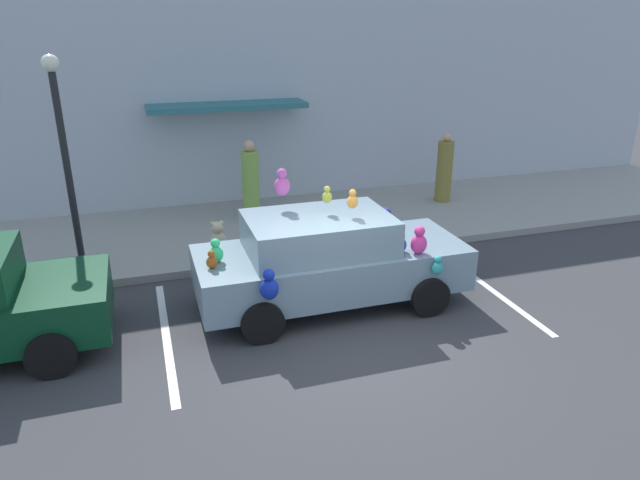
# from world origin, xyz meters

# --- Properties ---
(ground_plane) EXTENTS (60.00, 60.00, 0.00)m
(ground_plane) POSITION_xyz_m (0.00, 0.00, 0.00)
(ground_plane) COLOR #38383A
(sidewalk) EXTENTS (24.00, 4.00, 0.15)m
(sidewalk) POSITION_xyz_m (0.00, 5.00, 0.07)
(sidewalk) COLOR gray
(sidewalk) RESTS_ON ground
(storefront_building) EXTENTS (24.00, 1.25, 6.40)m
(storefront_building) POSITION_xyz_m (-0.01, 7.14, 3.19)
(storefront_building) COLOR #B2B7C1
(storefront_building) RESTS_ON ground
(parking_stripe_front) EXTENTS (0.12, 3.60, 0.01)m
(parking_stripe_front) POSITION_xyz_m (2.99, 1.00, 0.00)
(parking_stripe_front) COLOR silver
(parking_stripe_front) RESTS_ON ground
(parking_stripe_rear) EXTENTS (0.12, 3.60, 0.01)m
(parking_stripe_rear) POSITION_xyz_m (-2.53, 1.00, 0.00)
(parking_stripe_rear) COLOR silver
(parking_stripe_rear) RESTS_ON ground
(plush_covered_car) EXTENTS (4.34, 2.04, 2.21)m
(plush_covered_car) POSITION_xyz_m (0.11, 1.28, 0.80)
(plush_covered_car) COLOR gray
(plush_covered_car) RESTS_ON ground
(teddy_bear_on_sidewalk) EXTENTS (0.34, 0.29, 0.65)m
(teddy_bear_on_sidewalk) POSITION_xyz_m (-1.33, 3.67, 0.45)
(teddy_bear_on_sidewalk) COLOR beige
(teddy_bear_on_sidewalk) RESTS_ON sidewalk
(street_lamp_post) EXTENTS (0.28, 0.28, 3.76)m
(street_lamp_post) POSITION_xyz_m (-3.79, 3.50, 2.46)
(street_lamp_post) COLOR black
(street_lamp_post) RESTS_ON sidewalk
(pedestrian_near_shopfront) EXTENTS (0.39, 0.39, 1.78)m
(pedestrian_near_shopfront) POSITION_xyz_m (-0.28, 5.60, 0.97)
(pedestrian_near_shopfront) COLOR #83AE49
(pedestrian_near_shopfront) RESTS_ON sidewalk
(pedestrian_walking_past) EXTENTS (0.39, 0.39, 1.70)m
(pedestrian_walking_past) POSITION_xyz_m (4.50, 5.38, 0.93)
(pedestrian_walking_past) COLOR olive
(pedestrian_walking_past) RESTS_ON sidewalk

